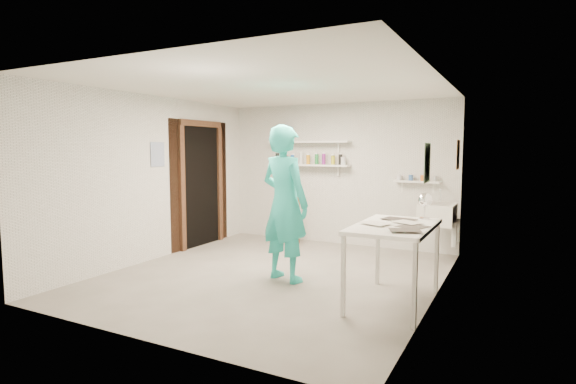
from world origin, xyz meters
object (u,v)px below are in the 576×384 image
at_px(wall_clock, 288,176).
at_px(wooden_chair, 288,220).
at_px(desk_lamp, 425,200).
at_px(work_table, 394,264).
at_px(belfast_sink, 437,214).
at_px(man, 285,203).

relative_size(wall_clock, wooden_chair, 0.40).
bearing_deg(desk_lamp, work_table, -112.42).
height_order(belfast_sink, work_table, belfast_sink).
bearing_deg(work_table, desk_lamp, 67.58).
xyz_separation_m(belfast_sink, man, (-1.53, -1.81, 0.26)).
relative_size(man, wooden_chair, 2.24).
bearing_deg(desk_lamp, belfast_sink, 93.68).
height_order(wall_clock, wooden_chair, wall_clock).
bearing_deg(desk_lamp, man, -170.77).
xyz_separation_m(wall_clock, desk_lamp, (1.69, 0.05, -0.22)).
distance_m(wall_clock, desk_lamp, 1.71).
bearing_deg(wooden_chair, desk_lamp, -52.19).
xyz_separation_m(man, wooden_chair, (-0.91, 1.84, -0.53)).
distance_m(belfast_sink, man, 2.39).
relative_size(belfast_sink, wooden_chair, 0.70).
xyz_separation_m(belfast_sink, wooden_chair, (-2.44, 0.03, -0.27)).
relative_size(belfast_sink, desk_lamp, 3.78).
bearing_deg(belfast_sink, desk_lamp, -86.32).
height_order(man, desk_lamp, man).
bearing_deg(work_table, wall_clock, 162.96).
bearing_deg(wooden_chair, belfast_sink, -21.15).
bearing_deg(work_table, belfast_sink, 86.93).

